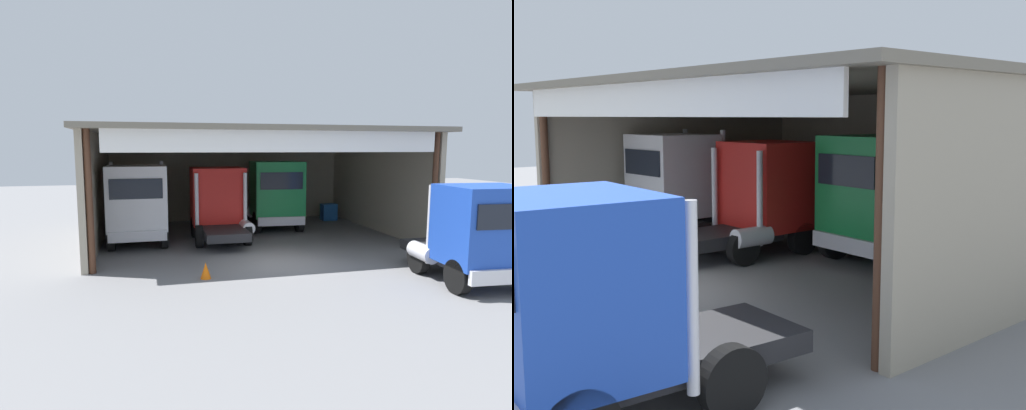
% 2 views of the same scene
% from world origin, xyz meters
% --- Properties ---
extents(ground_plane, '(80.00, 80.00, 0.00)m').
position_xyz_m(ground_plane, '(0.00, 0.00, 0.00)').
color(ground_plane, slate).
rests_on(ground_plane, ground).
extents(workshop_shed, '(14.70, 11.46, 5.21)m').
position_xyz_m(workshop_shed, '(0.00, 6.24, 3.66)').
color(workshop_shed, '#9E937F').
rests_on(workshop_shed, ground).
extents(truck_white_center_left_bay, '(2.68, 4.65, 3.75)m').
position_xyz_m(truck_white_center_left_bay, '(-5.33, 4.24, 1.91)').
color(truck_white_center_left_bay, white).
rests_on(truck_white_center_left_bay, ground).
extents(truck_red_center_bay, '(2.65, 4.86, 3.45)m').
position_xyz_m(truck_red_center_bay, '(-1.57, 4.81, 1.80)').
color(truck_red_center_bay, red).
rests_on(truck_red_center_bay, ground).
extents(truck_green_right_bay, '(2.81, 5.37, 3.68)m').
position_xyz_m(truck_green_right_bay, '(1.73, 6.53, 1.91)').
color(truck_green_right_bay, '#197F3D').
rests_on(truck_green_right_bay, ground).
extents(truck_blue_left_bay, '(2.78, 4.79, 3.22)m').
position_xyz_m(truck_blue_left_bay, '(5.26, -4.14, 1.68)').
color(truck_blue_left_bay, '#1E47B7').
rests_on(truck_blue_left_bay, ground).
extents(traffic_cone, '(0.36, 0.36, 0.56)m').
position_xyz_m(traffic_cone, '(-3.04, -1.41, 0.28)').
color(traffic_cone, orange).
rests_on(traffic_cone, ground).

